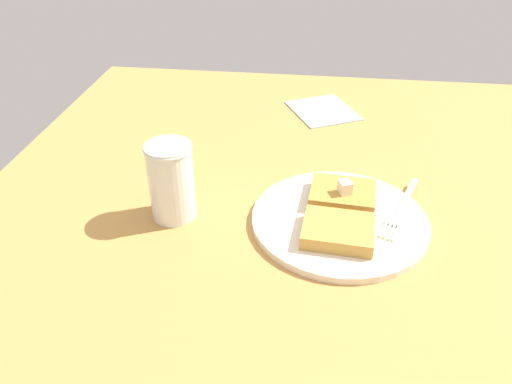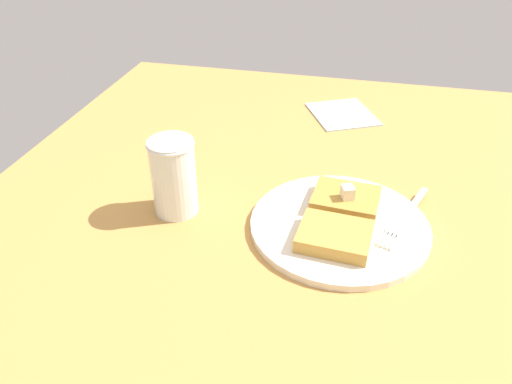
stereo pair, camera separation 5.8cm
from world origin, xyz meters
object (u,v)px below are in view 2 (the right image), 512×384
Objects in this scene: plate at (339,225)px; syrup_jar at (174,180)px; napkin at (343,114)px; fork at (403,220)px.

syrup_jar is at bearing -87.82° from plate.
plate is 1.89× the size of napkin.
plate is at bearing 92.18° from syrup_jar.
fork is 1.22× the size of napkin.
syrup_jar is (3.25, -31.13, 3.74)cm from fork.
plate is at bearing -73.92° from fork.
plate is 2.18× the size of syrup_jar.
napkin is at bearing -175.98° from plate.
fork reaches higher than napkin.
syrup_jar is 0.87× the size of napkin.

